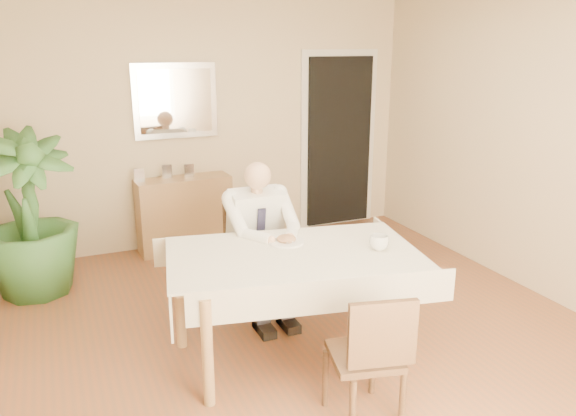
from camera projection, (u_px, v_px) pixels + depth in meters
name	position (u px, v px, depth m)	size (l,w,h in m)	color
room	(309.00, 171.00, 3.74)	(5.00, 5.02, 2.60)	brown
doorway	(339.00, 142.00, 6.58)	(0.96, 0.07, 2.10)	silver
mirror	(175.00, 101.00, 5.72)	(0.86, 0.04, 0.76)	silver
dining_table	(293.00, 264.00, 3.85)	(1.90, 1.33, 0.75)	olive
chair_far	(251.00, 248.00, 4.67)	(0.44, 0.44, 0.86)	#3E2715
chair_near	(371.00, 353.00, 3.15)	(0.46, 0.47, 0.81)	#3E2715
seated_man	(263.00, 234.00, 4.36)	(0.48, 0.72, 1.24)	white
plate	(286.00, 242.00, 4.00)	(0.26, 0.26, 0.02)	white
food	(286.00, 239.00, 3.99)	(0.14, 0.14, 0.06)	brown
knife	(295.00, 241.00, 3.96)	(0.01, 0.01, 0.13)	silver
fork	(284.00, 243.00, 3.93)	(0.01, 0.01, 0.13)	silver
coffee_mug	(379.00, 243.00, 3.86)	(0.13, 0.13, 0.10)	white
sideboard	(185.00, 214.00, 5.91)	(0.97, 0.33, 0.78)	olive
photo_frame_left	(139.00, 175.00, 5.62)	(0.10, 0.02, 0.14)	silver
photo_frame_center	(167.00, 171.00, 5.78)	(0.10, 0.02, 0.14)	silver
photo_frame_right	(189.00, 171.00, 5.82)	(0.10, 0.02, 0.14)	silver
potted_palm	(28.00, 215.00, 4.77)	(0.80, 0.80, 1.44)	#2D5A27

